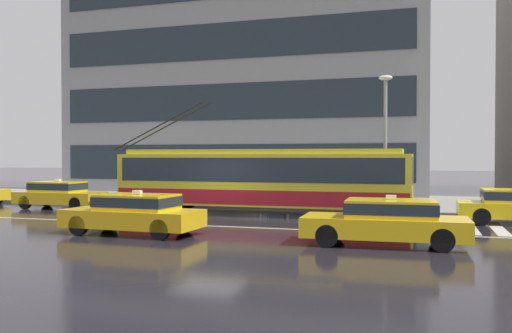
{
  "coord_description": "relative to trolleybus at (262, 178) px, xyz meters",
  "views": [
    {
      "loc": [
        7.74,
        -19.1,
        2.46
      ],
      "look_at": [
        1.0,
        2.84,
        2.04
      ],
      "focal_mm": 38.29,
      "sensor_mm": 36.0,
      "label": 1
    }
  ],
  "objects": [
    {
      "name": "sidewalk_slab",
      "position": [
        -1.2,
        6.6,
        -1.46
      ],
      "size": [
        80.0,
        10.0,
        0.14
      ],
      "primitive_type": "cube",
      "color": "gray",
      "rests_on": "ground_plane"
    },
    {
      "name": "crosswalk_stripe_inner_a",
      "position": [
        8.08,
        -1.7,
        -1.52
      ],
      "size": [
        0.44,
        4.4,
        0.01
      ],
      "primitive_type": "cube",
      "color": "beige",
      "rests_on": "ground_plane"
    },
    {
      "name": "taxi_oncoming_far",
      "position": [
        5.58,
        -6.64,
        -0.83
      ],
      "size": [
        4.55,
        1.93,
        1.39
      ],
      "color": "yellow",
      "rests_on": "ground_plane"
    },
    {
      "name": "lane_centre_line",
      "position": [
        -1.2,
        -4.2,
        -1.53
      ],
      "size": [
        72.0,
        0.14,
        0.01
      ],
      "primitive_type": "cube",
      "color": "silver",
      "rests_on": "ground_plane"
    },
    {
      "name": "pedestrian_at_shelter",
      "position": [
        0.21,
        3.69,
        0.2
      ],
      "size": [
        1.53,
        1.53,
        1.93
      ],
      "color": "#474F4F",
      "rests_on": "sidewalk_slab"
    },
    {
      "name": "street_lamp",
      "position": [
        4.94,
        2.46,
        2.14
      ],
      "size": [
        0.6,
        0.32,
        5.88
      ],
      "color": "gray",
      "rests_on": "sidewalk_slab"
    },
    {
      "name": "office_tower_corner_left",
      "position": [
        -5.22,
        16.09,
        8.21
      ],
      "size": [
        24.5,
        12.68,
        19.46
      ],
      "color": "gray",
      "rests_on": "ground_plane"
    },
    {
      "name": "bus_shelter",
      "position": [
        -2.58,
        3.4,
        0.45
      ],
      "size": [
        3.86,
        1.74,
        2.43
      ],
      "color": "gray",
      "rests_on": "sidewalk_slab"
    },
    {
      "name": "taxi_oncoming_near",
      "position": [
        -2.18,
        -6.8,
        -0.83
      ],
      "size": [
        4.42,
        1.98,
        1.39
      ],
      "color": "yellow",
      "rests_on": "ground_plane"
    },
    {
      "name": "trolleybus",
      "position": [
        0.0,
        0.0,
        0.0
      ],
      "size": [
        13.04,
        2.56,
        4.84
      ],
      "color": "gold",
      "rests_on": "ground_plane"
    },
    {
      "name": "crosswalk_stripe_edge_near",
      "position": [
        7.18,
        -1.7,
        -1.52
      ],
      "size": [
        0.44,
        4.4,
        0.01
      ],
      "primitive_type": "cube",
      "color": "beige",
      "rests_on": "ground_plane"
    },
    {
      "name": "ground_plane",
      "position": [
        -1.2,
        -3.0,
        -1.53
      ],
      "size": [
        160.0,
        160.0,
        0.0
      ],
      "primitive_type": "plane",
      "color": "black"
    },
    {
      "name": "pedestrian_approaching_curb",
      "position": [
        1.93,
        2.88,
        -0.38
      ],
      "size": [
        0.47,
        0.47,
        1.7
      ],
      "color": "#5B584A",
      "rests_on": "sidewalk_slab"
    },
    {
      "name": "taxi_queued_behind_bus",
      "position": [
        -9.94,
        -0.17,
        -0.83
      ],
      "size": [
        4.27,
        1.8,
        1.39
      ],
      "color": "gold",
      "rests_on": "ground_plane"
    },
    {
      "name": "crosswalk_stripe_center",
      "position": [
        8.98,
        -1.7,
        -1.52
      ],
      "size": [
        0.44,
        4.4,
        0.01
      ],
      "primitive_type": "cube",
      "color": "beige",
      "rests_on": "ground_plane"
    }
  ]
}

